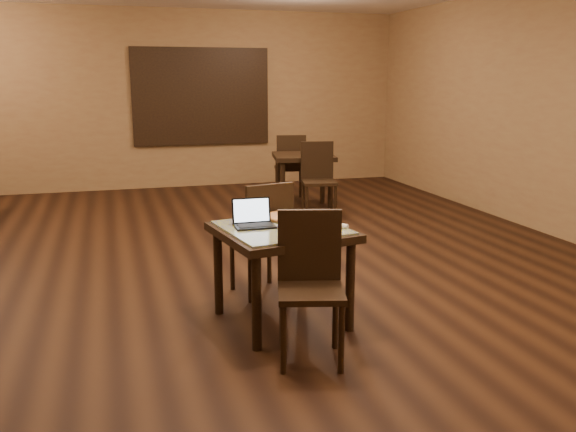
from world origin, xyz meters
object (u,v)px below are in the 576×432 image
object	(u,v)px
pizza_pan	(288,218)
chair_main_far	(264,232)
other_table_a	(303,164)
laptop	(253,219)
other_table_a_chair_near	(318,175)
chair_main_near	(310,276)
tiled_table	(282,240)
other_table_a_chair_far	(290,164)

from	to	relation	value
pizza_pan	chair_main_far	bearing A→B (deg)	105.03
other_table_a	laptop	bearing A→B (deg)	-102.90
other_table_a	other_table_a_chair_near	distance (m)	0.60
chair_main_near	other_table_a	bearing A→B (deg)	87.57
tiled_table	chair_main_near	distance (m)	0.62
other_table_a_chair_far	pizza_pan	bearing A→B (deg)	83.25
pizza_pan	other_table_a_chair_far	size ratio (longest dim) A/B	0.33
tiled_table	other_table_a_chair_near	xyz separation A→B (m)	(1.48, 3.40, -0.08)
other_table_a_chair_far	tiled_table	bearing A→B (deg)	82.71
chair_main_near	chair_main_far	distance (m)	1.23
chair_main_near	other_table_a_chair_far	xyz separation A→B (m)	(1.42, 5.21, 0.01)
tiled_table	chair_main_near	bearing A→B (deg)	-98.01
chair_main_near	other_table_a_chair_far	distance (m)	5.40
tiled_table	other_table_a_chair_near	size ratio (longest dim) A/B	1.04
pizza_pan	tiled_table	bearing A→B (deg)	-116.57
other_table_a	other_table_a_chair_near	bearing A→B (deg)	-78.31
other_table_a_chair_near	other_table_a_chair_far	size ratio (longest dim) A/B	1.00
tiled_table	other_table_a_chair_near	world-z (taller)	other_table_a_chair_near
chair_main_near	other_table_a	distance (m)	4.83
tiled_table	other_table_a_chair_far	bearing A→B (deg)	62.44
chair_main_far	laptop	size ratio (longest dim) A/B	3.34
other_table_a_chair_far	other_table_a_chair_near	bearing A→B (deg)	101.69
other_table_a_chair_far	other_table_a	bearing A→B (deg)	101.69
tiled_table	other_table_a_chair_near	distance (m)	3.71
chair_main_near	pizza_pan	size ratio (longest dim) A/B	2.92
laptop	other_table_a_chair_far	xyz separation A→B (m)	(1.65, 4.50, -0.24)
pizza_pan	other_table_a	xyz separation A→B (m)	(1.34, 3.76, -0.11)
tiled_table	chair_main_far	xyz separation A→B (m)	(0.02, 0.61, -0.09)
tiled_table	other_table_a	world-z (taller)	other_table_a
tiled_table	other_table_a_chair_far	xyz separation A→B (m)	(1.45, 4.60, -0.08)
other_table_a	other_table_a_chair_far	xyz separation A→B (m)	(-0.02, 0.60, -0.08)
chair_main_far	other_table_a	size ratio (longest dim) A/B	1.02
tiled_table	other_table_a	bearing A→B (deg)	59.82
pizza_pan	other_table_a_chair_far	world-z (taller)	other_table_a_chair_far
chair_main_far	laptop	world-z (taller)	chair_main_far
chair_main_far	other_table_a_chair_near	world-z (taller)	other_table_a_chair_near
laptop	other_table_a_chair_near	xyz separation A→B (m)	(1.68, 3.30, -0.24)
other_table_a	other_table_a_chair_near	xyz separation A→B (m)	(0.02, -0.60, -0.08)
chair_main_far	other_table_a	world-z (taller)	chair_main_far
other_table_a_chair_near	other_table_a	bearing A→B (deg)	101.69
tiled_table	laptop	distance (m)	0.27
chair_main_far	other_table_a	bearing A→B (deg)	-125.88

